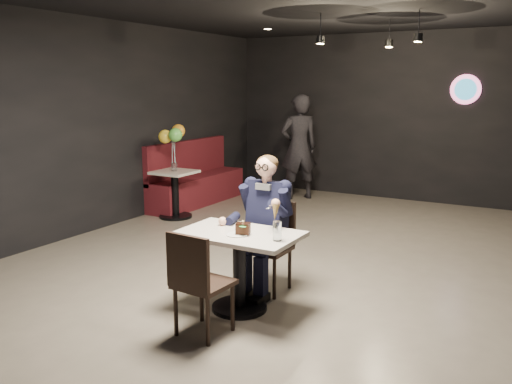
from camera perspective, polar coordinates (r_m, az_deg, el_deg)
The scene contains 17 objects.
floor at distance 6.17m, azimuth 5.91°, elevation -8.52°, with size 9.00×9.00×0.00m, color slate.
wall_sign at distance 9.92m, azimuth 21.20°, elevation 10.04°, with size 0.50×0.06×0.50m, color pink, non-canonical shape.
pendant_lights at distance 7.73m, azimuth 12.63°, elevation 16.93°, with size 1.40×1.20×0.36m, color black.
main_table at distance 5.09m, azimuth -1.77°, elevation -8.34°, with size 1.10×0.70×0.75m, color silver.
chair_far at distance 5.51m, azimuth 1.21°, elevation -5.84°, with size 0.42×0.46×0.92m, color black.
chair_near at distance 4.61m, azimuth -5.50°, elevation -9.37°, with size 0.42×0.46×0.92m, color black.
seated_man at distance 5.44m, azimuth 1.22°, elevation -3.23°, with size 0.60×0.80×1.44m, color black.
dessert_plate at distance 4.88m, azimuth -1.99°, elevation -4.52°, with size 0.20×0.20×0.01m, color white.
cake_slice at distance 4.88m, azimuth -1.37°, elevation -3.89°, with size 0.12×0.10×0.09m, color black.
mint_leaf at distance 4.81m, azimuth -1.41°, elevation -3.67°, with size 0.07×0.04×0.01m, color green.
sundae_glass at distance 4.70m, azimuth 2.25°, elevation -4.12°, with size 0.08×0.08×0.17m, color silver.
wafer_cone at distance 4.68m, azimuth 2.05°, elevation -2.15°, with size 0.07×0.07×0.13m, color #DBB259.
booth_bench at distance 9.58m, azimuth -6.28°, elevation 2.03°, with size 0.56×2.23×1.11m, color #4B1017.
side_table at distance 8.65m, azimuth -8.51°, elevation -0.27°, with size 0.59×0.59×0.74m, color silver.
balloon_vase at distance 8.58m, azimuth -8.60°, elevation 2.66°, with size 0.09×0.09×0.14m, color silver.
balloon_bunch at distance 8.53m, azimuth -8.68°, elevation 5.32°, with size 0.39×0.39×0.64m, color yellow.
passerby at distance 9.97m, azimuth 4.53°, elevation 4.73°, with size 0.70×0.46×1.91m, color black.
Camera 1 is at (2.31, -5.33, 2.08)m, focal length 38.00 mm.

